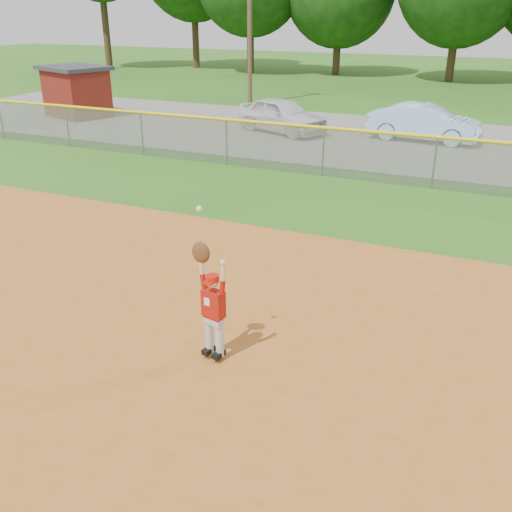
{
  "coord_description": "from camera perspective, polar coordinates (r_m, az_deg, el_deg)",
  "views": [
    {
      "loc": [
        5.21,
        -6.7,
        4.87
      ],
      "look_at": [
        1.7,
        1.14,
        1.1
      ],
      "focal_mm": 40.0,
      "sensor_mm": 36.0,
      "label": 1
    }
  ],
  "objects": [
    {
      "name": "car_blue",
      "position": [
        23.64,
        16.5,
        12.66
      ],
      "size": [
        4.35,
        1.81,
        1.4
      ],
      "primitive_type": "imported",
      "rotation": [
        0.0,
        0.0,
        1.49
      ],
      "color": "#9BC9E8",
      "rests_on": "parking_strip"
    },
    {
      "name": "ground",
      "position": [
        9.78,
        -11.98,
        -6.74
      ],
      "size": [
        120.0,
        120.0,
        0.0
      ],
      "primitive_type": "plane",
      "color": "#295B14",
      "rests_on": "ground"
    },
    {
      "name": "car_white_a",
      "position": [
        24.37,
        2.59,
        13.89
      ],
      "size": [
        4.44,
        3.09,
        1.4
      ],
      "primitive_type": "imported",
      "rotation": [
        0.0,
        0.0,
        1.18
      ],
      "color": "silver",
      "rests_on": "parking_strip"
    },
    {
      "name": "ballplayer",
      "position": [
        8.24,
        -4.46,
        -4.55
      ],
      "size": [
        0.59,
        0.3,
        2.28
      ],
      "color": "silver",
      "rests_on": "ground"
    },
    {
      "name": "outfield_fence",
      "position": [
        17.94,
        6.75,
        10.69
      ],
      "size": [
        40.06,
        0.1,
        1.55
      ],
      "color": "gray",
      "rests_on": "ground"
    },
    {
      "name": "utility_shed",
      "position": [
        29.3,
        -17.51,
        15.44
      ],
      "size": [
        3.74,
        3.31,
        2.34
      ],
      "color": "#5F160D",
      "rests_on": "ground"
    },
    {
      "name": "parking_strip",
      "position": [
        23.79,
        11.19,
        11.48
      ],
      "size": [
        44.0,
        10.0,
        0.03
      ],
      "primitive_type": "cube",
      "color": "slate",
      "rests_on": "ground"
    },
    {
      "name": "power_lines",
      "position": [
        29.0,
        17.1,
        22.37
      ],
      "size": [
        19.4,
        0.24,
        9.0
      ],
      "color": "#4C3823",
      "rests_on": "ground"
    }
  ]
}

